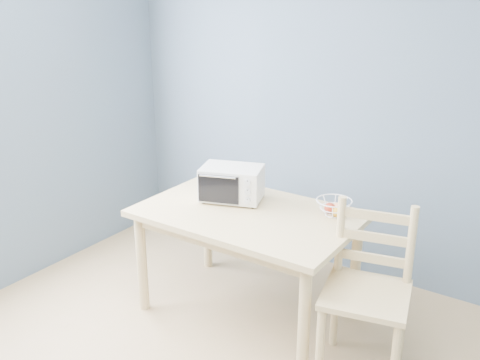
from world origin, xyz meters
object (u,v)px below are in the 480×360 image
Objects in this scene: fruit_basket at (334,207)px; dining_chair at (367,294)px; dining_table at (248,226)px; toaster_oven at (229,183)px.

dining_chair reaches higher than fruit_basket.
dining_table is at bearing 160.12° from dining_chair.
fruit_basket is 0.62m from dining_chair.
dining_table is at bearing -45.00° from toaster_oven.
fruit_basket is at bearing -7.18° from toaster_oven.
fruit_basket is 0.29× the size of dining_chair.
toaster_oven is at bearing 154.48° from dining_table.
dining_table is 1.40× the size of dining_chair.
toaster_oven is at bearing -167.69° from fruit_basket.
toaster_oven is 0.73m from fruit_basket.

